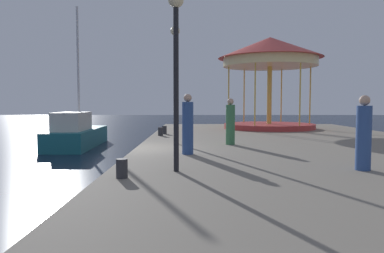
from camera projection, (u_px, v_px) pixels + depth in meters
ground_plane at (137, 171)px, 12.84m from camera, size 120.00×120.00×0.00m
quay_dock at (314, 160)px, 12.79m from camera, size 12.24×29.08×0.80m
sailboat_teal at (78, 134)px, 19.74m from camera, size 2.20×6.34×7.52m
carousel at (272, 61)px, 22.19m from camera, size 6.22×6.22×5.48m
lamp_post_near_edge at (178, 48)px, 8.25m from camera, size 0.36×0.36×4.02m
lamp_post_mid_promenade at (177, 64)px, 14.04m from camera, size 0.36×0.36×4.45m
bollard_center at (162, 131)px, 17.58m from camera, size 0.24×0.24×0.40m
bollard_north at (124, 168)px, 7.66m from camera, size 0.24×0.24×0.40m
bollard_south at (166, 130)px, 18.61m from camera, size 0.24×0.24×0.40m
person_by_the_water at (189, 126)px, 11.18m from camera, size 0.34×0.34×1.82m
person_near_carousel at (232, 123)px, 13.80m from camera, size 0.34×0.34×1.73m
person_mid_promenade at (366, 135)px, 8.50m from camera, size 0.34×0.34×1.73m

